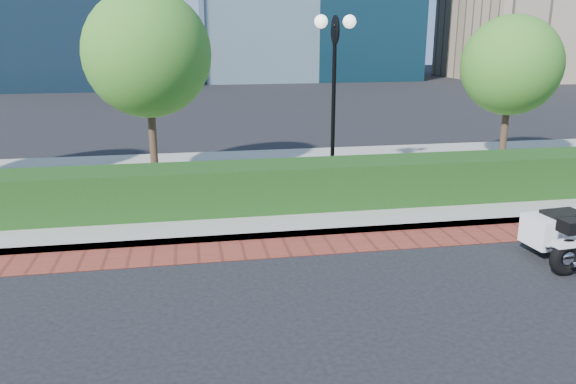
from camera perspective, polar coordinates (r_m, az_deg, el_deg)
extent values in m
plane|color=black|center=(9.59, 6.42, -8.53)|extent=(120.00, 120.00, 0.00)
cube|color=maroon|center=(10.92, 4.20, -5.32)|extent=(60.00, 1.00, 0.01)
cube|color=gray|center=(15.09, 0.01, 1.02)|extent=(60.00, 8.00, 0.15)
cube|color=black|center=(12.66, 1.93, 0.79)|extent=(18.00, 1.20, 1.00)
cylinder|color=black|center=(14.48, 4.47, 1.26)|extent=(0.30, 0.30, 0.30)
cylinder|color=black|center=(14.13, 4.63, 8.54)|extent=(0.10, 0.10, 3.70)
cylinder|color=black|center=(14.01, 4.81, 16.06)|extent=(0.04, 0.70, 0.70)
sphere|color=white|center=(13.93, 3.37, 16.91)|extent=(0.32, 0.32, 0.32)
sphere|color=white|center=(14.11, 6.26, 16.83)|extent=(0.32, 0.32, 0.32)
cylinder|color=#332319|center=(15.13, -13.55, 5.12)|extent=(0.20, 0.20, 2.17)
sphere|color=#336619|center=(14.89, -14.11, 13.48)|extent=(3.20, 3.20, 3.20)
cylinder|color=#332319|center=(17.63, 21.09, 5.58)|extent=(0.20, 0.20, 1.92)
sphere|color=#336619|center=(17.43, 21.73, 11.87)|extent=(2.80, 2.80, 2.80)
torus|color=black|center=(10.55, 26.44, -5.97)|extent=(0.66, 0.25, 0.64)
cube|color=black|center=(10.37, 26.82, -3.12)|extent=(0.37, 0.34, 0.21)
cube|color=white|center=(11.51, 26.40, -3.34)|extent=(1.56, 0.82, 0.54)
cube|color=black|center=(11.36, 26.22, -2.00)|extent=(0.72, 0.55, 0.08)
torus|color=black|center=(11.85, 24.43, -3.81)|extent=(0.50, 0.20, 0.49)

